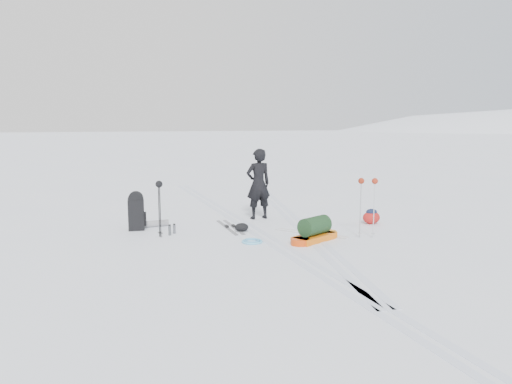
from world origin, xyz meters
TOP-DOWN VIEW (x-y plane):
  - ground at (0.00, 0.00)m, footprint 200.00×200.00m
  - ski_tracks at (0.61, 0.88)m, footprint 3.38×17.97m
  - skier at (0.46, 1.77)m, footprint 0.74×0.54m
  - pulk_sled at (0.97, -0.91)m, footprint 1.40×1.04m
  - expedition_rucksack at (-2.65, 1.26)m, footprint 0.99×0.54m
  - ski_poles_black at (-2.23, 0.36)m, footprint 0.16×0.18m
  - ski_poles_silver at (2.19, -0.96)m, footprint 0.41×0.25m
  - touring_skis_grey at (-0.50, 0.89)m, footprint 0.34×1.73m
  - touring_skis_white at (1.14, -0.27)m, footprint 1.41×1.49m
  - rope_coil at (-0.38, -0.67)m, footprint 0.59×0.59m
  - small_daypack at (3.03, 0.35)m, footprint 0.48×0.38m
  - thermos_pair at (-1.95, 0.53)m, footprint 0.19×0.21m
  - stuff_sack at (-0.34, 0.39)m, footprint 0.38×0.32m

SIDE VIEW (x-z plane):
  - ground at x=0.00m, z-range 0.00..0.00m
  - ski_tracks at x=0.61m, z-range 0.00..0.01m
  - touring_skis_grey at x=-0.50m, z-range -0.02..0.05m
  - touring_skis_white at x=1.14m, z-range -0.02..0.05m
  - rope_coil at x=-0.38m, z-range 0.00..0.05m
  - stuff_sack at x=-0.34m, z-range 0.00..0.20m
  - thermos_pair at x=-1.95m, z-range -0.01..0.24m
  - small_daypack at x=3.03m, z-range -0.01..0.38m
  - pulk_sled at x=0.97m, z-range -0.06..0.47m
  - expedition_rucksack at x=-2.65m, z-range -0.04..0.89m
  - skier at x=0.46m, z-range 0.00..1.86m
  - ski_poles_black at x=-2.23m, z-range 0.41..1.68m
  - ski_poles_silver at x=2.19m, z-range 0.45..1.80m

